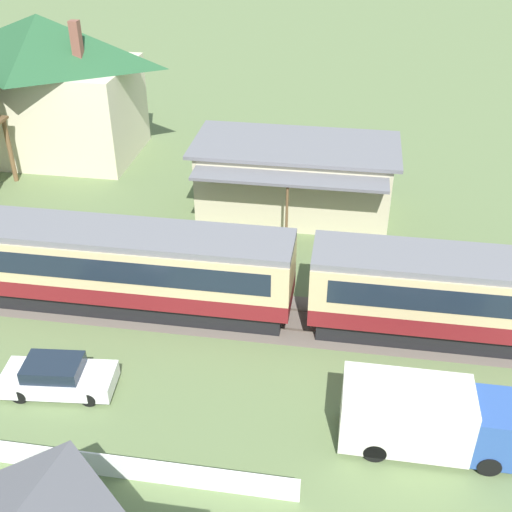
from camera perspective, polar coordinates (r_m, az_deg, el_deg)
ground_plane at (r=29.15m, az=-4.80°, el=-5.16°), size 600.00×600.00×0.00m
passenger_train at (r=29.54m, az=-14.38°, el=-0.49°), size 57.49×2.98×3.91m
railway_track at (r=30.41m, az=-12.22°, el=-4.08°), size 124.15×3.60×0.04m
station_building at (r=36.39m, az=3.47°, el=6.93°), size 11.34×6.85×4.20m
station_house_dark_green_roof at (r=45.46m, az=-17.99°, el=14.26°), size 11.75×7.67×9.23m
parked_car_white at (r=26.09m, az=-17.22°, el=-10.22°), size 4.44×2.14×1.37m
delivery_truck_blue at (r=23.29m, az=15.18°, el=-13.72°), size 6.27×2.13×2.54m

